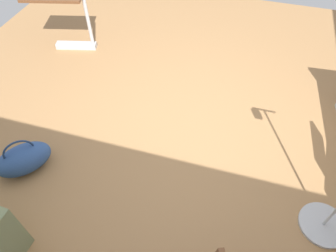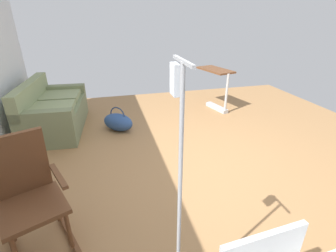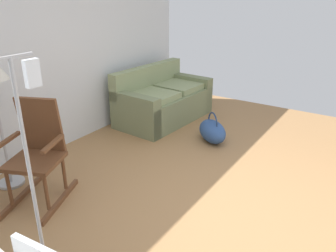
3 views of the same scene
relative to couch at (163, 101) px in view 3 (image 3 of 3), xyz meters
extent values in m
plane|color=#9E7247|center=(-1.84, -1.99, -0.31)|extent=(7.01, 7.01, 0.00)
cube|color=silver|center=(-1.84, 0.63, 1.04)|extent=(5.81, 0.10, 2.70)
cube|color=#737D57|center=(0.00, -0.03, -0.08)|extent=(1.65, 0.95, 0.45)
cube|color=gray|center=(-0.37, -0.05, 0.18)|extent=(0.71, 0.69, 0.10)
cube|color=gray|center=(0.36, -0.10, 0.18)|extent=(0.71, 0.69, 0.10)
cube|color=gray|center=(0.02, 0.31, 0.34)|extent=(1.61, 0.26, 0.40)
cube|color=#737D57|center=(-0.71, 0.01, -0.01)|extent=(0.23, 0.86, 0.60)
cube|color=#737D57|center=(0.71, -0.08, -0.01)|extent=(0.23, 0.86, 0.60)
cube|color=brown|center=(-2.69, -0.06, -0.28)|extent=(0.71, 0.34, 0.05)
cube|color=brown|center=(-2.52, -0.46, -0.28)|extent=(0.71, 0.34, 0.05)
cylinder|color=brown|center=(-2.70, -0.51, -0.06)|extent=(0.04, 0.04, 0.40)
cylinder|color=brown|center=(-2.85, -0.16, -0.06)|extent=(0.04, 0.04, 0.40)
cylinder|color=brown|center=(-2.36, -0.36, -0.06)|extent=(0.04, 0.04, 0.40)
cylinder|color=brown|center=(-2.51, -0.01, -0.06)|extent=(0.04, 0.04, 0.40)
cube|color=brown|center=(-2.61, -0.26, 0.14)|extent=(0.61, 0.62, 0.04)
cube|color=brown|center=(-2.42, -0.18, 0.44)|extent=(0.28, 0.44, 0.60)
cube|color=brown|center=(-2.53, -0.48, 0.36)|extent=(0.37, 0.19, 0.03)
cube|color=brown|center=(-2.72, -0.06, 0.36)|extent=(0.37, 0.19, 0.03)
cylinder|color=#B2B5BA|center=(-2.57, 0.29, -0.29)|extent=(0.28, 0.28, 0.03)
cylinder|color=#B2B5BA|center=(-2.57, 0.29, 0.30)|extent=(0.03, 0.03, 1.15)
ellipsoid|color=#2D4C84|center=(-0.34, -1.07, -0.16)|extent=(0.61, 0.63, 0.30)
torus|color=navy|center=(-0.34, -1.07, -0.03)|extent=(0.21, 0.24, 0.30)
cylinder|color=#B2B5BA|center=(-3.30, -1.27, 0.55)|extent=(0.02, 0.02, 1.65)
cube|color=#B2B5BA|center=(-3.30, -1.27, 1.37)|extent=(0.28, 0.02, 0.02)
cube|color=white|center=(-3.18, -1.27, 1.26)|extent=(0.09, 0.04, 0.16)
camera|label=1|loc=(-2.27, 0.28, 2.44)|focal=33.11mm
camera|label=2|loc=(-4.34, -0.93, 1.56)|focal=26.21mm
camera|label=3|loc=(-4.34, -2.96, 1.71)|focal=36.42mm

